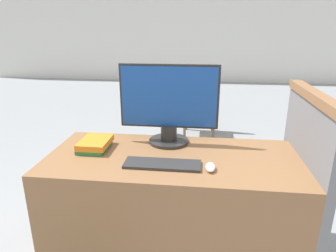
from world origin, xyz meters
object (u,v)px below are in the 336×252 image
at_px(keyboard, 162,164).
at_px(monitor, 169,106).
at_px(book_stack, 95,144).
at_px(far_chair, 200,97).
at_px(mouse, 210,167).

bearing_deg(keyboard, monitor, 90.75).
height_order(keyboard, book_stack, book_stack).
xyz_separation_m(keyboard, far_chair, (0.17, 2.58, -0.22)).
bearing_deg(monitor, mouse, -54.31).
height_order(monitor, far_chair, monitor).
distance_m(mouse, book_stack, 0.73).
bearing_deg(mouse, keyboard, 175.24).
distance_m(monitor, mouse, 0.51).
xyz_separation_m(mouse, far_chair, (-0.09, 2.60, -0.23)).
relative_size(keyboard, book_stack, 1.82).
bearing_deg(keyboard, mouse, -4.76).
distance_m(book_stack, far_chair, 2.49).
height_order(mouse, far_chair, far_chair).
distance_m(keyboard, mouse, 0.26).
bearing_deg(monitor, book_stack, -159.66).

